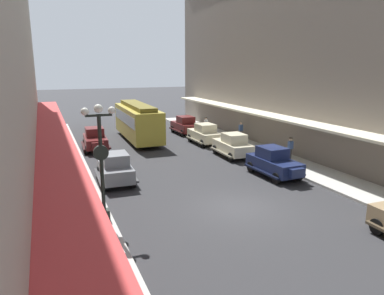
% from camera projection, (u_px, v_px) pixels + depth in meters
% --- Properties ---
extents(ground_plane, '(200.00, 200.00, 0.00)m').
position_uv_depth(ground_plane, '(239.00, 208.00, 17.71)').
color(ground_plane, '#2D2D30').
extents(sidewalk_left, '(3.00, 60.00, 0.15)m').
position_uv_depth(sidewalk_left, '(81.00, 233.00, 14.89)').
color(sidewalk_left, '#B7B5AD').
rests_on(sidewalk_left, ground).
extents(sidewalk_right, '(3.00, 60.00, 0.15)m').
position_uv_depth(sidewalk_right, '(353.00, 187.00, 20.50)').
color(sidewalk_right, '#B7B5AD').
rests_on(sidewalk_right, ground).
extents(parked_car_0, '(2.21, 4.29, 1.84)m').
position_uv_depth(parked_car_0, '(185.00, 125.00, 36.84)').
color(parked_car_0, '#591919').
rests_on(parked_car_0, ground).
extents(parked_car_1, '(2.29, 4.31, 1.84)m').
position_uv_depth(parked_car_1, '(95.00, 139.00, 29.82)').
color(parked_car_1, '#591919').
rests_on(parked_car_1, ground).
extents(parked_car_2, '(2.23, 4.29, 1.84)m').
position_uv_depth(parked_car_2, '(233.00, 145.00, 27.52)').
color(parked_car_2, beige).
rests_on(parked_car_2, ground).
extents(parked_car_3, '(2.18, 4.28, 1.84)m').
position_uv_depth(parked_car_3, '(204.00, 133.00, 32.09)').
color(parked_car_3, beige).
rests_on(parked_car_3, ground).
extents(parked_car_4, '(2.25, 4.30, 1.84)m').
position_uv_depth(parked_car_4, '(274.00, 161.00, 22.68)').
color(parked_car_4, '#19234C').
rests_on(parked_car_4, ground).
extents(parked_car_5, '(2.27, 4.31, 1.84)m').
position_uv_depth(parked_car_5, '(115.00, 167.00, 21.42)').
color(parked_car_5, slate).
rests_on(parked_car_5, ground).
extents(streetcar, '(2.73, 9.65, 3.46)m').
position_uv_depth(streetcar, '(138.00, 120.00, 33.31)').
color(streetcar, gold).
rests_on(streetcar, ground).
extents(lamp_post_with_clock, '(1.42, 0.44, 5.16)m').
position_uv_depth(lamp_post_with_clock, '(101.00, 159.00, 15.29)').
color(lamp_post_with_clock, black).
rests_on(lamp_post_with_clock, sidewalk_left).
extents(fire_hydrant, '(0.24, 0.24, 0.82)m').
position_uv_depth(fire_hydrant, '(263.00, 152.00, 26.74)').
color(fire_hydrant, '#B21E19').
rests_on(fire_hydrant, sidewalk_right).
extents(pedestrian_0, '(0.36, 0.24, 1.64)m').
position_uv_depth(pedestrian_0, '(241.00, 131.00, 33.10)').
color(pedestrian_0, slate).
rests_on(pedestrian_0, sidewalk_right).
extents(pedestrian_1, '(0.36, 0.28, 1.67)m').
position_uv_depth(pedestrian_1, '(290.00, 149.00, 25.88)').
color(pedestrian_1, '#2D2D33').
rests_on(pedestrian_1, sidewalk_right).
extents(pedestrian_2, '(0.36, 0.28, 1.67)m').
position_uv_depth(pedestrian_2, '(206.00, 125.00, 36.09)').
color(pedestrian_2, '#4C4238').
rests_on(pedestrian_2, sidewalk_right).
extents(pedestrian_3, '(0.36, 0.24, 1.64)m').
position_uv_depth(pedestrian_3, '(72.00, 179.00, 19.06)').
color(pedestrian_3, slate).
rests_on(pedestrian_3, sidewalk_left).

